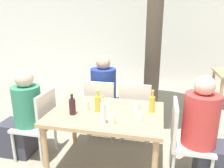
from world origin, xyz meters
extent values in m
plane|color=gray|center=(0.00, 0.00, 0.00)|extent=(30.00, 30.00, 0.00)
cube|color=white|center=(0.00, 3.76, 1.40)|extent=(10.00, 0.08, 2.80)
cylinder|color=brown|center=(0.44, 1.32, 1.33)|extent=(0.25, 0.25, 2.66)
cube|color=tan|center=(0.00, 0.00, 0.71)|extent=(1.29, 0.92, 0.04)
cylinder|color=tan|center=(-0.58, -0.40, 0.34)|extent=(0.06, 0.06, 0.69)
cylinder|color=tan|center=(-0.58, 0.40, 0.34)|extent=(0.06, 0.06, 0.69)
cylinder|color=tan|center=(0.58, 0.40, 0.34)|extent=(0.06, 0.06, 0.69)
cylinder|color=tan|center=(1.75, 2.08, 0.34)|extent=(0.06, 0.06, 0.69)
cylinder|color=tan|center=(1.75, 2.83, 0.34)|extent=(0.06, 0.06, 0.69)
cube|color=beige|center=(-0.96, 0.00, 0.44)|extent=(0.44, 0.44, 0.04)
cube|color=beige|center=(-0.76, 0.00, 0.68)|extent=(0.04, 0.44, 0.45)
cylinder|color=beige|center=(-1.15, 0.19, 0.21)|extent=(0.04, 0.04, 0.42)
cylinder|color=beige|center=(-1.15, -0.19, 0.21)|extent=(0.04, 0.04, 0.42)
cylinder|color=beige|center=(-0.77, 0.19, 0.21)|extent=(0.04, 0.04, 0.42)
cylinder|color=beige|center=(-0.77, -0.19, 0.21)|extent=(0.04, 0.04, 0.42)
cube|color=beige|center=(0.96, 0.00, 0.44)|extent=(0.44, 0.44, 0.04)
cube|color=beige|center=(0.76, 0.00, 0.68)|extent=(0.04, 0.44, 0.45)
cylinder|color=beige|center=(1.15, 0.19, 0.21)|extent=(0.04, 0.04, 0.42)
cylinder|color=beige|center=(0.77, 0.19, 0.21)|extent=(0.04, 0.04, 0.42)
cube|color=beige|center=(-0.26, 0.78, 0.44)|extent=(0.44, 0.44, 0.04)
cube|color=beige|center=(-0.26, 0.58, 0.68)|extent=(0.44, 0.04, 0.45)
cylinder|color=beige|center=(-0.07, 0.97, 0.21)|extent=(0.04, 0.04, 0.42)
cylinder|color=beige|center=(-0.45, 0.97, 0.21)|extent=(0.04, 0.04, 0.42)
cylinder|color=beige|center=(-0.07, 0.59, 0.21)|extent=(0.04, 0.04, 0.42)
cylinder|color=beige|center=(-0.45, 0.59, 0.21)|extent=(0.04, 0.04, 0.42)
cube|color=beige|center=(0.26, 0.78, 0.44)|extent=(0.44, 0.44, 0.04)
cube|color=beige|center=(0.26, 0.58, 0.68)|extent=(0.44, 0.04, 0.45)
cylinder|color=beige|center=(0.45, 0.97, 0.21)|extent=(0.04, 0.04, 0.42)
cylinder|color=beige|center=(0.07, 0.97, 0.21)|extent=(0.04, 0.04, 0.42)
cylinder|color=beige|center=(0.45, 0.59, 0.21)|extent=(0.04, 0.04, 0.42)
cylinder|color=beige|center=(0.07, 0.59, 0.21)|extent=(0.04, 0.04, 0.42)
cube|color=#383842|center=(-1.22, 0.00, 0.23)|extent=(0.40, 0.31, 0.46)
cylinder|color=#337F5B|center=(-1.02, 0.00, 0.71)|extent=(0.35, 0.35, 0.51)
sphere|color=beige|center=(-1.02, 0.00, 1.07)|extent=(0.23, 0.23, 0.23)
cube|color=#383842|center=(1.22, 0.00, 0.23)|extent=(0.40, 0.33, 0.46)
cylinder|color=#C63833|center=(1.02, 0.00, 0.74)|extent=(0.36, 0.36, 0.57)
sphere|color=beige|center=(1.02, 0.00, 1.12)|extent=(0.21, 0.21, 0.21)
cube|color=#383842|center=(-0.26, 1.04, 0.23)|extent=(0.35, 0.40, 0.46)
cylinder|color=navy|center=(-0.26, 0.84, 0.75)|extent=(0.39, 0.39, 0.58)
sphere|color=tan|center=(-0.26, 0.84, 1.14)|extent=(0.21, 0.21, 0.21)
cylinder|color=gold|center=(-0.10, 0.00, 0.82)|extent=(0.07, 0.07, 0.18)
cylinder|color=gold|center=(-0.10, 0.00, 0.94)|extent=(0.03, 0.03, 0.06)
cylinder|color=gold|center=(-0.10, 0.00, 0.98)|extent=(0.03, 0.03, 0.01)
cylinder|color=gold|center=(0.51, 0.12, 0.82)|extent=(0.06, 0.06, 0.19)
cylinder|color=gold|center=(0.51, 0.12, 0.95)|extent=(0.03, 0.03, 0.07)
cylinder|color=gold|center=(0.51, 0.12, 0.98)|extent=(0.03, 0.03, 0.01)
cylinder|color=silver|center=(0.04, -0.30, 0.84)|extent=(0.06, 0.06, 0.22)
cylinder|color=silver|center=(0.04, -0.30, 0.99)|extent=(0.02, 0.02, 0.08)
cylinder|color=gold|center=(0.04, -0.30, 1.03)|extent=(0.03, 0.03, 0.01)
cylinder|color=#331923|center=(-0.35, -0.14, 0.82)|extent=(0.08, 0.08, 0.18)
cylinder|color=#331923|center=(-0.35, -0.14, 0.94)|extent=(0.03, 0.03, 0.06)
cylinder|color=gold|center=(-0.35, -0.14, 0.97)|extent=(0.04, 0.04, 0.01)
cylinder|color=silver|center=(-0.24, 0.01, 0.78)|extent=(0.07, 0.07, 0.11)
cylinder|color=silver|center=(0.40, -0.12, 0.77)|extent=(0.08, 0.08, 0.09)
cylinder|color=silver|center=(0.35, 0.05, 0.78)|extent=(0.08, 0.08, 0.12)
cylinder|color=silver|center=(0.13, -0.26, 0.77)|extent=(0.07, 0.07, 0.09)
camera|label=1|loc=(0.58, -2.25, 1.76)|focal=35.00mm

